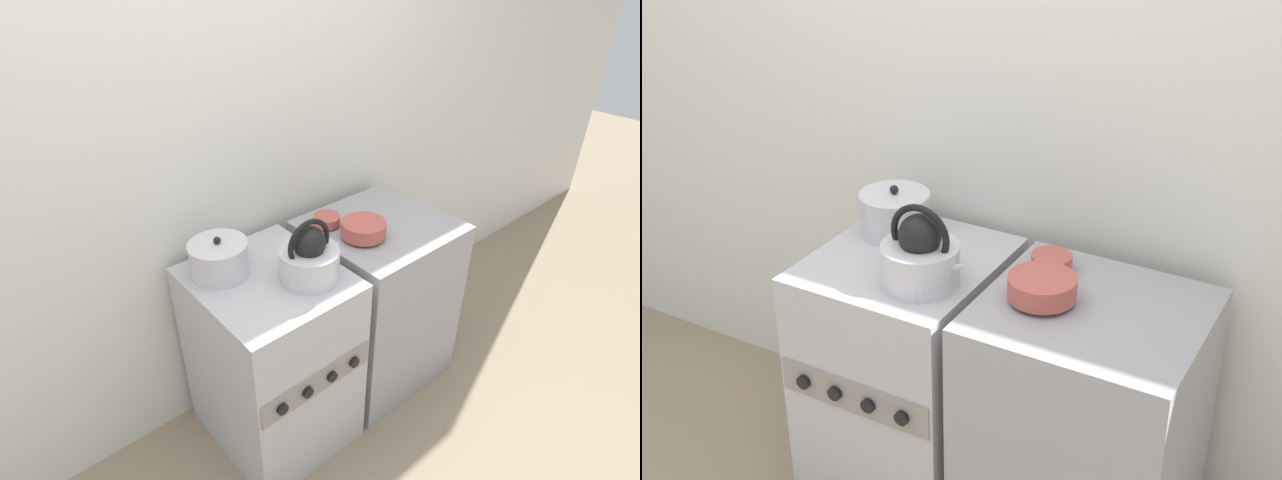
% 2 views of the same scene
% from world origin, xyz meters
% --- Properties ---
extents(wall_back, '(7.00, 0.06, 2.50)m').
position_xyz_m(wall_back, '(0.00, 0.67, 1.25)').
color(wall_back, silver).
rests_on(wall_back, ground_plane).
extents(stove, '(0.54, 0.62, 0.85)m').
position_xyz_m(stove, '(0.00, 0.30, 0.42)').
color(stove, '#B2B2B7').
rests_on(stove, ground_plane).
extents(counter, '(0.61, 0.58, 0.85)m').
position_xyz_m(counter, '(0.61, 0.29, 0.43)').
color(counter, '#99999E').
rests_on(counter, ground_plane).
extents(kettle, '(0.28, 0.23, 0.25)m').
position_xyz_m(kettle, '(0.12, 0.19, 0.94)').
color(kettle, silver).
rests_on(kettle, stove).
extents(cooking_pot, '(0.22, 0.22, 0.16)m').
position_xyz_m(cooking_pot, '(-0.12, 0.43, 0.91)').
color(cooking_pot, silver).
rests_on(cooking_pot, stove).
extents(enamel_bowl, '(0.19, 0.19, 0.08)m').
position_xyz_m(enamel_bowl, '(0.47, 0.26, 0.90)').
color(enamel_bowl, '#B75147').
rests_on(enamel_bowl, counter).
extents(small_ceramic_bowl, '(0.12, 0.12, 0.05)m').
position_xyz_m(small_ceramic_bowl, '(0.42, 0.44, 0.88)').
color(small_ceramic_bowl, '#B75147').
rests_on(small_ceramic_bowl, counter).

